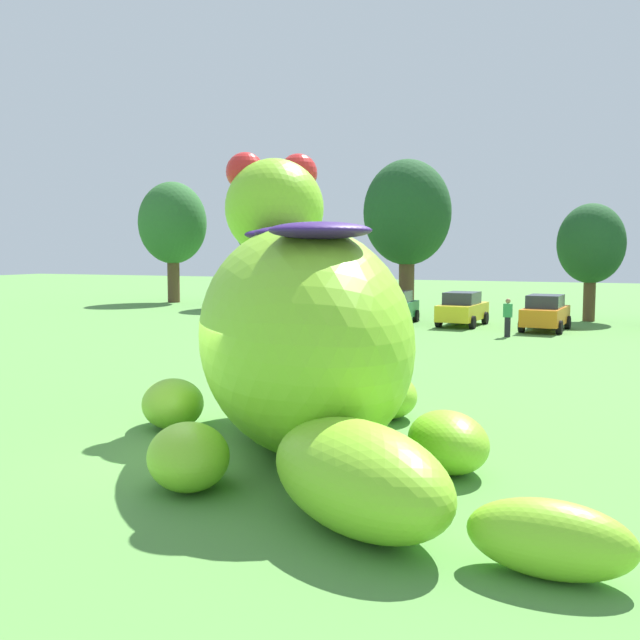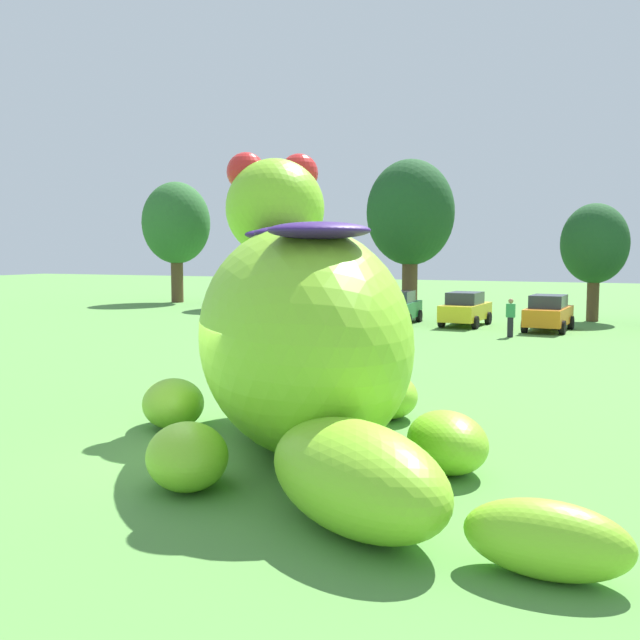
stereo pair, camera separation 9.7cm
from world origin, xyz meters
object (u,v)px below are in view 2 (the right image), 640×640
(car_yellow, at_px, (465,309))
(spectator_wandering, at_px, (397,349))
(spectator_near_inflatable, at_px, (510,318))
(giant_inflatable_creature, at_px, (301,333))
(car_red, at_px, (321,305))
(car_orange, at_px, (548,313))
(car_green, at_px, (398,307))

(car_yellow, relative_size, spectator_wandering, 2.45)
(car_yellow, bearing_deg, spectator_wandering, -85.23)
(spectator_near_inflatable, bearing_deg, giant_inflatable_creature, -92.29)
(giant_inflatable_creature, distance_m, car_red, 25.74)
(car_orange, bearing_deg, giant_inflatable_creature, -95.01)
(giant_inflatable_creature, relative_size, spectator_near_inflatable, 6.09)
(giant_inflatable_creature, distance_m, car_green, 24.72)
(car_yellow, distance_m, spectator_near_inflatable, 4.94)
(car_yellow, bearing_deg, spectator_near_inflatable, -54.51)
(car_orange, height_order, spectator_near_inflatable, car_orange)
(giant_inflatable_creature, xyz_separation_m, car_red, (-9.79, 23.77, -1.38))
(spectator_near_inflatable, relative_size, spectator_wandering, 1.00)
(car_red, distance_m, spectator_wandering, 17.66)
(car_yellow, xyz_separation_m, spectator_near_inflatable, (2.87, -4.03, -0.01))
(giant_inflatable_creature, height_order, spectator_near_inflatable, giant_inflatable_creature)
(car_red, distance_m, car_orange, 11.86)
(car_green, xyz_separation_m, car_yellow, (3.48, 0.26, 0.00))
(car_green, bearing_deg, spectator_wandering, -72.76)
(car_yellow, bearing_deg, car_orange, -10.60)
(giant_inflatable_creature, height_order, car_red, giant_inflatable_creature)
(car_red, relative_size, car_yellow, 0.98)
(giant_inflatable_creature, xyz_separation_m, car_yellow, (-2.06, 24.32, -1.38))
(spectator_near_inflatable, xyz_separation_m, spectator_wandering, (-1.56, -11.70, 0.00))
(spectator_wandering, bearing_deg, giant_inflatable_creature, -85.03)
(car_yellow, relative_size, spectator_near_inflatable, 2.45)
(car_green, height_order, spectator_wandering, car_green)
(car_red, height_order, car_orange, same)
(car_orange, relative_size, spectator_near_inflatable, 2.45)
(spectator_wandering, bearing_deg, car_red, 120.79)
(car_orange, bearing_deg, spectator_near_inflatable, -111.04)
(car_red, distance_m, car_green, 4.26)
(car_red, height_order, car_yellow, same)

